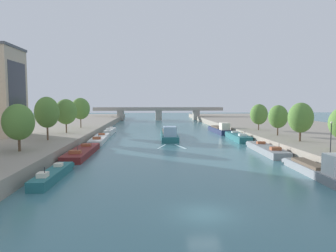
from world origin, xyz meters
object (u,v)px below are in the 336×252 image
object	(u,v)px
moored_boat_left_near	(53,174)
moored_boat_right_upstream	(266,149)
tree_left_second	(66,112)
tree_right_nearest	(259,114)
tree_left_by_lamp	(47,112)
moored_boat_left_lone	(110,131)
tree_left_third	(18,122)
tree_right_end_of_row	(301,118)
moored_boat_left_far	(82,152)
tree_left_midway	(80,109)
moored_boat_right_second	(238,137)
moored_boat_left_upstream	(100,139)
bridge_far	(159,112)
moored_boat_right_lone	(317,169)
moored_boat_right_end	(220,129)
lamppost_right_bank	(331,137)
barge_midriver	(169,134)
tree_right_third	(278,117)

from	to	relation	value
moored_boat_left_near	moored_boat_right_upstream	distance (m)	34.37
tree_left_second	tree_right_nearest	world-z (taller)	tree_left_second
tree_left_by_lamp	moored_boat_left_lone	bearing A→B (deg)	74.03
tree_left_third	tree_right_nearest	bearing A→B (deg)	32.44
tree_left_third	tree_right_end_of_row	distance (m)	44.61
moored_boat_left_far	tree_left_midway	xyz separation A→B (m)	(-6.88, 30.20, 6.21)
moored_boat_left_near	moored_boat_right_second	size ratio (longest dim) A/B	0.79
moored_boat_left_upstream	tree_left_second	world-z (taller)	tree_left_second
tree_left_by_lamp	bridge_far	distance (m)	85.80
moored_boat_left_upstream	moored_boat_left_near	bearing A→B (deg)	-89.88
moored_boat_left_lone	tree_right_end_of_row	size ratio (longest dim) A/B	1.62
tree_left_second	moored_boat_left_upstream	bearing A→B (deg)	-4.35
moored_boat_right_upstream	tree_left_second	world-z (taller)	tree_left_second
moored_boat_left_lone	tree_left_second	bearing A→B (deg)	-118.63
moored_boat_right_lone	moored_boat_right_second	bearing A→B (deg)	89.13
moored_boat_left_near	moored_boat_left_lone	bearing A→B (deg)	89.66
moored_boat_right_second	tree_right_nearest	xyz separation A→B (m)	(6.34, 4.34, 4.85)
moored_boat_right_second	moored_boat_right_end	bearing A→B (deg)	91.82
moored_boat_right_lone	moored_boat_right_end	world-z (taller)	moored_boat_right_lone
tree_left_second	lamppost_right_bank	size ratio (longest dim) A/B	1.66
moored_boat_left_near	moored_boat_left_far	xyz separation A→B (m)	(-0.08, 15.02, -0.01)
barge_midriver	lamppost_right_bank	world-z (taller)	lamppost_right_bank
tree_left_by_lamp	tree_right_end_of_row	bearing A→B (deg)	-5.38
moored_boat_right_lone	tree_right_third	bearing A→B (deg)	75.78
moored_boat_right_end	tree_left_midway	xyz separation A→B (m)	(-37.05, -2.31, 5.81)
moored_boat_right_upstream	tree_right_nearest	world-z (taller)	tree_right_nearest
moored_boat_left_near	tree_right_nearest	size ratio (longest dim) A/B	1.78
moored_boat_right_second	tree_right_nearest	bearing A→B (deg)	34.36
tree_left_by_lamp	tree_left_third	bearing A→B (deg)	-89.62
moored_boat_right_upstream	bridge_far	xyz separation A→B (m)	(-15.60, 87.65, 3.11)
moored_boat_left_upstream	bridge_far	distance (m)	72.61
moored_boat_left_upstream	tree_right_third	world-z (taller)	tree_right_third
tree_left_second	moored_boat_left_lone	bearing A→B (deg)	61.37
moored_boat_left_far	tree_left_second	size ratio (longest dim) A/B	2.11
lamppost_right_bank	bridge_far	distance (m)	102.80
moored_boat_left_far	moored_boat_right_upstream	world-z (taller)	moored_boat_right_upstream
barge_midriver	tree_right_third	bearing A→B (deg)	-27.63
moored_boat_left_upstream	moored_boat_right_upstream	size ratio (longest dim) A/B	1.11
moored_boat_left_near	moored_boat_left_lone	world-z (taller)	moored_boat_left_lone
tree_left_third	moored_boat_right_upstream	bearing A→B (deg)	10.58
tree_right_third	moored_boat_right_end	bearing A→B (deg)	106.39
barge_midriver	moored_boat_left_lone	xyz separation A→B (m)	(-15.05, 10.48, -0.28)
moored_boat_left_upstream	moored_boat_right_lone	world-z (taller)	moored_boat_right_lone
moored_boat_right_second	tree_left_second	world-z (taller)	tree_left_second
moored_boat_left_far	moored_boat_right_lone	world-z (taller)	moored_boat_right_lone
moored_boat_right_end	tree_right_end_of_row	size ratio (longest dim) A/B	2.31
moored_boat_right_second	barge_midriver	bearing A→B (deg)	165.00
moored_boat_left_lone	moored_boat_right_end	size ratio (longest dim) A/B	0.70
moored_boat_left_upstream	tree_left_third	distance (m)	25.35
tree_left_third	moored_boat_right_lone	bearing A→B (deg)	-14.01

